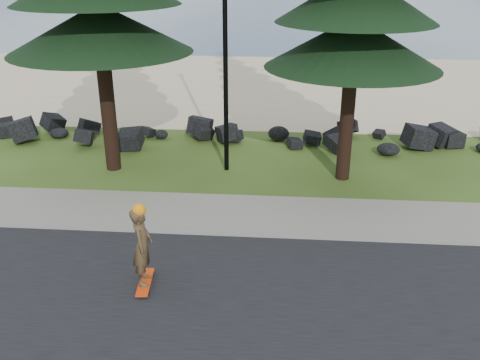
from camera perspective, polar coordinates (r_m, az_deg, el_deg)
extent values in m
plane|color=#314816|center=(13.65, -2.82, -3.94)|extent=(160.00, 160.00, 0.00)
cube|color=black|center=(9.92, -6.18, -15.88)|extent=(160.00, 7.00, 0.02)
cube|color=gray|center=(12.84, -3.32, -5.58)|extent=(160.00, 0.20, 0.10)
cube|color=gray|center=(13.81, -2.72, -3.41)|extent=(160.00, 2.00, 0.08)
cube|color=beige|center=(27.29, 1.03, 10.16)|extent=(160.00, 15.00, 0.01)
cube|color=#3F5B78|center=(63.35, 3.22, 17.72)|extent=(160.00, 58.00, 0.01)
cylinder|color=black|center=(15.47, -1.59, 14.99)|extent=(0.14, 0.14, 8.00)
cube|color=#E83F0D|center=(11.13, -10.08, -10.66)|extent=(0.33, 1.00, 0.03)
imported|color=#503A24|center=(10.69, -10.39, -6.93)|extent=(0.44, 0.63, 1.64)
sphere|color=orange|center=(10.32, -10.71, -3.15)|extent=(0.26, 0.26, 0.26)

